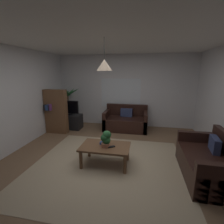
{
  "coord_description": "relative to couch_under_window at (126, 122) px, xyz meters",
  "views": [
    {
      "loc": [
        0.68,
        -3.18,
        1.91
      ],
      "look_at": [
        0.0,
        0.3,
        1.05
      ],
      "focal_mm": 26.15,
      "sensor_mm": 36.0,
      "label": 1
    }
  ],
  "objects": [
    {
      "name": "rug",
      "position": [
        -0.11,
        -2.36,
        -0.27
      ],
      "size": [
        3.13,
        2.9,
        0.01
      ],
      "primitive_type": "cube",
      "color": "tan",
      "rests_on": "ground"
    },
    {
      "name": "ceiling",
      "position": [
        -0.11,
        -2.16,
        2.26
      ],
      "size": [
        4.81,
        5.28,
        0.02
      ],
      "primitive_type": "cube",
      "color": "white"
    },
    {
      "name": "potted_palm_corner",
      "position": [
        -2.15,
        0.16,
        0.35
      ],
      "size": [
        0.86,
        0.73,
        1.4
      ],
      "color": "#B77051",
      "rests_on": "ground"
    },
    {
      "name": "remote_on_table_0",
      "position": [
        -0.04,
        -2.33,
        0.16
      ],
      "size": [
        0.16,
        0.13,
        0.02
      ],
      "primitive_type": "cube",
      "rotation": [
        0.0,
        0.0,
        5.28
      ],
      "color": "black",
      "rests_on": "coffee_table"
    },
    {
      "name": "book_on_table_0",
      "position": [
        -0.24,
        -2.21,
        0.16
      ],
      "size": [
        0.12,
        0.11,
        0.02
      ],
      "primitive_type": "cube",
      "rotation": [
        0.0,
        0.0,
        -0.02
      ],
      "color": "#2D4C8C",
      "rests_on": "coffee_table"
    },
    {
      "name": "floor",
      "position": [
        -0.11,
        -2.16,
        -0.29
      ],
      "size": [
        4.81,
        5.28,
        0.02
      ],
      "primitive_type": "cube",
      "color": "brown",
      "rests_on": "ground"
    },
    {
      "name": "window_pane",
      "position": [
        -0.26,
        0.48,
        0.92
      ],
      "size": [
        1.41,
        0.01,
        1.02
      ],
      "primitive_type": "cube",
      "color": "white"
    },
    {
      "name": "bookshelf_corner",
      "position": [
        -2.15,
        -0.74,
        0.43
      ],
      "size": [
        0.7,
        0.31,
        1.4
      ],
      "color": "brown",
      "rests_on": "ground"
    },
    {
      "name": "tv_stand",
      "position": [
        -1.97,
        -0.27,
        -0.03
      ],
      "size": [
        0.9,
        0.44,
        0.5
      ],
      "primitive_type": "cube",
      "color": "black",
      "rests_on": "ground"
    },
    {
      "name": "couch_right_side",
      "position": [
        1.82,
        -2.34,
        -0.0
      ],
      "size": [
        0.83,
        1.45,
        0.82
      ],
      "rotation": [
        0.0,
        0.0,
        -1.57
      ],
      "color": "black",
      "rests_on": "ground"
    },
    {
      "name": "tv",
      "position": [
        -1.97,
        -0.29,
        0.47
      ],
      "size": [
        0.78,
        0.16,
        0.49
      ],
      "color": "black",
      "rests_on": "tv_stand"
    },
    {
      "name": "couch_under_window",
      "position": [
        0.0,
        0.0,
        0.0
      ],
      "size": [
        1.44,
        0.83,
        0.82
      ],
      "color": "black",
      "rests_on": "ground"
    },
    {
      "name": "coffee_table",
      "position": [
        -0.17,
        -2.29,
        0.08
      ],
      "size": [
        1.02,
        0.63,
        0.42
      ],
      "color": "brown",
      "rests_on": "ground"
    },
    {
      "name": "pendant_lamp",
      "position": [
        -0.17,
        -2.29,
        1.77
      ],
      "size": [
        0.3,
        0.3,
        0.59
      ],
      "color": "black"
    },
    {
      "name": "wall_back",
      "position": [
        -0.11,
        0.51,
        0.99
      ],
      "size": [
        4.93,
        0.06,
        2.53
      ],
      "primitive_type": "cube",
      "color": "silver",
      "rests_on": "ground"
    },
    {
      "name": "book_on_table_1",
      "position": [
        -0.24,
        -2.21,
        0.18
      ],
      "size": [
        0.14,
        0.08,
        0.02
      ],
      "primitive_type": "cube",
      "rotation": [
        0.0,
        0.0,
        0.01
      ],
      "color": "#2D4C8C",
      "rests_on": "coffee_table"
    },
    {
      "name": "wall_left",
      "position": [
        -2.55,
        -2.16,
        0.99
      ],
      "size": [
        0.06,
        5.28,
        2.53
      ],
      "primitive_type": "cube",
      "color": "silver",
      "rests_on": "ground"
    },
    {
      "name": "potted_plant_on_table",
      "position": [
        -0.15,
        -2.32,
        0.32
      ],
      "size": [
        0.21,
        0.21,
        0.34
      ],
      "color": "#B77051",
      "rests_on": "coffee_table"
    }
  ]
}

